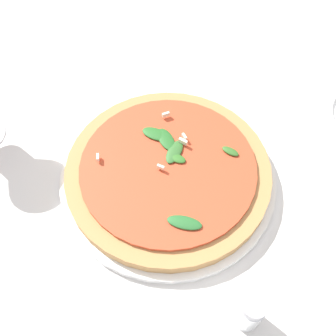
% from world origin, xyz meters
% --- Properties ---
extents(ground_plane, '(6.00, 6.00, 0.00)m').
position_xyz_m(ground_plane, '(0.00, 0.00, 0.00)').
color(ground_plane, silver).
extents(pizza_arugula_main, '(0.32, 0.32, 0.05)m').
position_xyz_m(pizza_arugula_main, '(0.01, 0.03, 0.02)').
color(pizza_arugula_main, white).
rests_on(pizza_arugula_main, ground_plane).
extents(shaker_pepper, '(0.03, 0.03, 0.07)m').
position_xyz_m(shaker_pepper, '(-0.12, 0.21, 0.03)').
color(shaker_pepper, silver).
rests_on(shaker_pepper, ground_plane).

